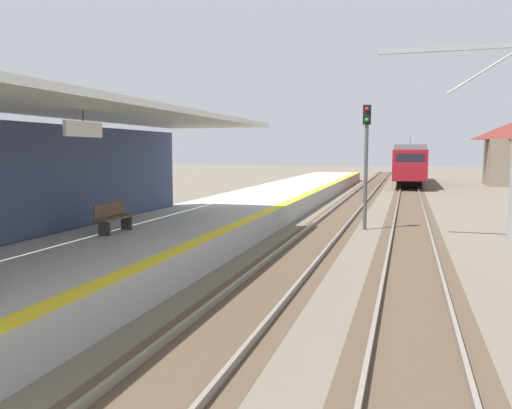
{
  "coord_description": "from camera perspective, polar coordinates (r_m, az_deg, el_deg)",
  "views": [
    {
      "loc": [
        5.08,
        -2.02,
        3.32
      ],
      "look_at": [
        1.8,
        8.98,
        2.1
      ],
      "focal_mm": 35.6,
      "sensor_mm": 36.0,
      "label": 1
    }
  ],
  "objects": [
    {
      "name": "catenary_pylon_far_side",
      "position": [
        19.83,
        26.6,
        6.24
      ],
      "size": [
        5.0,
        0.4,
        7.5
      ],
      "color": "#9EA3A8",
      "rests_on": "ground"
    },
    {
      "name": "approaching_train",
      "position": [
        53.28,
        16.88,
        4.57
      ],
      "size": [
        2.93,
        19.6,
        4.76
      ],
      "color": "maroon",
      "rests_on": "ground"
    },
    {
      "name": "platform_bench",
      "position": [
        15.63,
        -15.72,
        -1.31
      ],
      "size": [
        0.45,
        1.6,
        0.88
      ],
      "color": "brown",
      "rests_on": "station_platform"
    },
    {
      "name": "track_pair_nearest_platform",
      "position": [
        22.49,
        8.29,
        -2.36
      ],
      "size": [
        2.34,
        120.0,
        0.16
      ],
      "color": "#4C3D2D",
      "rests_on": "ground"
    },
    {
      "name": "station_platform",
      "position": [
        19.76,
        -6.16,
        -2.32
      ],
      "size": [
        5.0,
        80.0,
        0.91
      ],
      "color": "#A8A8A3",
      "rests_on": "ground"
    },
    {
      "name": "rail_signal_post",
      "position": [
        21.71,
        12.27,
        5.59
      ],
      "size": [
        0.32,
        0.34,
        5.2
      ],
      "color": "#4C4C4C",
      "rests_on": "ground"
    },
    {
      "name": "track_pair_middle",
      "position": [
        22.26,
        16.99,
        -2.65
      ],
      "size": [
        2.34,
        120.0,
        0.16
      ],
      "color": "#4C3D2D",
      "rests_on": "ground"
    }
  ]
}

